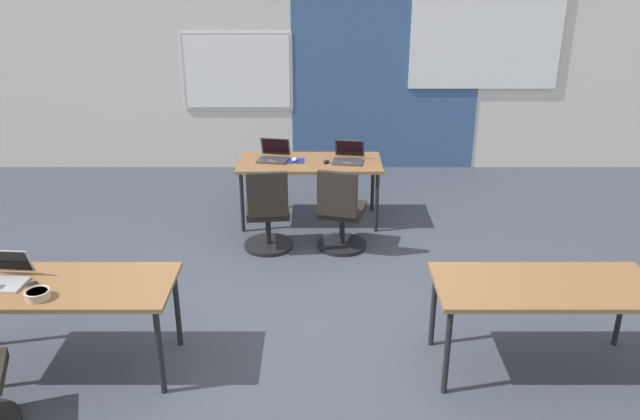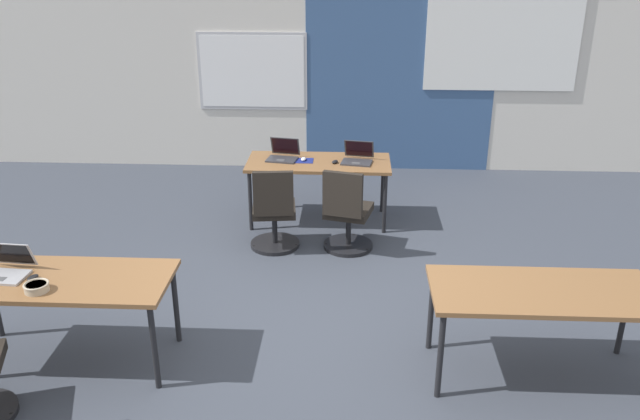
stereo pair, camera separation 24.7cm
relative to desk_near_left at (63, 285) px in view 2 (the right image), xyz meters
The scene contains 15 objects.
ground_plane 1.96m from the desk_near_left, 18.92° to the left, with size 24.00×24.00×0.00m.
back_wall_assembly 5.17m from the desk_near_left, 69.57° to the left, with size 10.00×0.27×2.80m.
desk_near_left is the anchor object (origin of this frame).
desk_near_right 3.50m from the desk_near_left, ahead, with size 1.60×0.70×0.72m.
desk_far_center 3.30m from the desk_near_left, 57.99° to the left, with size 1.60×0.70×0.72m.
laptop_far_left 3.17m from the desk_near_left, 64.85° to the left, with size 0.38×0.36×0.23m.
mousepad_far_left 3.22m from the desk_near_left, 60.64° to the left, with size 0.22×0.19×0.00m.
mouse_far_left 3.22m from the desk_near_left, 60.64° to the left, with size 0.07×0.10×0.03m.
chair_far_left 2.44m from the desk_near_left, 56.79° to the left, with size 0.52×0.56×0.92m.
laptop_near_left_end 0.44m from the desk_near_left, behind, with size 0.35×0.34×0.22m.
mouse_near_left_end 0.22m from the desk_near_left, 169.19° to the right, with size 0.08×0.11×0.03m.
laptop_far_right 3.56m from the desk_near_left, 52.11° to the left, with size 0.38×0.37×0.22m.
mouse_far_right 3.35m from the desk_near_left, 54.77° to the left, with size 0.09×0.11×0.03m.
chair_far_right 2.93m from the desk_near_left, 44.40° to the left, with size 0.54×0.59×0.92m.
snack_bowl 0.24m from the desk_near_left, 114.80° to the right, with size 0.18×0.18×0.06m.
Camera 2 is at (0.36, -4.74, 3.04)m, focal length 36.73 mm.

